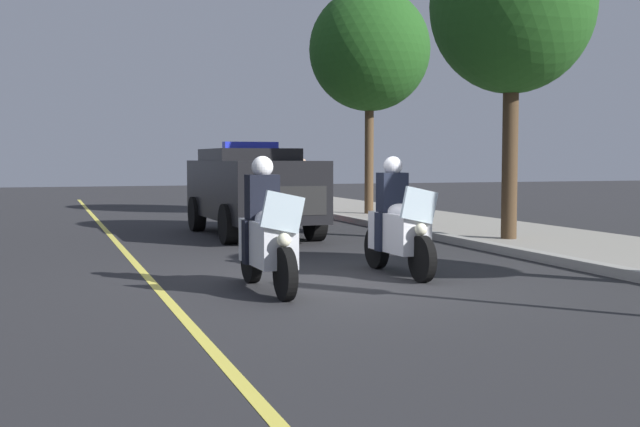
% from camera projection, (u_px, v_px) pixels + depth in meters
% --- Properties ---
extents(ground_plane, '(80.00, 80.00, 0.00)m').
position_uv_depth(ground_plane, '(332.00, 281.00, 11.07)').
color(ground_plane, '#28282B').
extents(curb_strip, '(48.00, 0.24, 0.15)m').
position_uv_depth(curb_strip, '(575.00, 263.00, 12.36)').
color(curb_strip, '#9E9B93').
rests_on(curb_strip, ground).
extents(lane_stripe_center, '(48.00, 0.12, 0.01)m').
position_uv_depth(lane_stripe_center, '(159.00, 290.00, 10.30)').
color(lane_stripe_center, '#E0D14C').
rests_on(lane_stripe_center, ground).
extents(police_motorcycle_lead_left, '(2.14, 0.57, 1.72)m').
position_uv_depth(police_motorcycle_lead_left, '(267.00, 236.00, 10.21)').
color(police_motorcycle_lead_left, black).
rests_on(police_motorcycle_lead_left, ground).
extents(police_motorcycle_lead_right, '(2.14, 0.57, 1.72)m').
position_uv_depth(police_motorcycle_lead_right, '(398.00, 227.00, 11.64)').
color(police_motorcycle_lead_right, black).
rests_on(police_motorcycle_lead_right, ground).
extents(police_suv, '(4.95, 2.17, 2.05)m').
position_uv_depth(police_suv, '(252.00, 187.00, 17.54)').
color(police_suv, black).
rests_on(police_suv, ground).
extents(cyclist_background, '(1.76, 0.33, 1.69)m').
position_uv_depth(cyclist_background, '(302.00, 190.00, 21.33)').
color(cyclist_background, black).
rests_on(cyclist_background, ground).
extents(tree_mid_block, '(3.21, 3.21, 6.28)m').
position_uv_depth(tree_mid_block, '(512.00, 6.00, 15.65)').
color(tree_mid_block, '#42301E').
rests_on(tree_mid_block, sidewalk_strip).
extents(tree_far_back, '(3.46, 3.46, 6.44)m').
position_uv_depth(tree_far_back, '(370.00, 50.00, 22.95)').
color(tree_far_back, '#4C3823').
rests_on(tree_far_back, sidewalk_strip).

